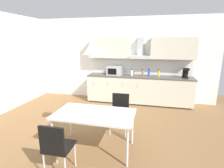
{
  "coord_description": "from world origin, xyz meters",
  "views": [
    {
      "loc": [
        1.31,
        -3.49,
        2.01
      ],
      "look_at": [
        0.36,
        0.55,
        1.0
      ],
      "focal_mm": 28.0,
      "sensor_mm": 36.0,
      "label": 1
    }
  ],
  "objects_px": {
    "microwave": "(114,71)",
    "dining_table": "(94,115)",
    "bottle_blue": "(149,73)",
    "coffee_maker": "(185,73)",
    "chair_near_left": "(56,145)",
    "bottle_yellow": "(159,74)",
    "pendant_lamp": "(93,48)",
    "bottle_white": "(132,73)",
    "chair_far_right": "(120,109)",
    "bottle_brown": "(143,73)"
  },
  "relations": [
    {
      "from": "microwave",
      "to": "chair_far_right",
      "type": "distance_m",
      "value": 2.18
    },
    {
      "from": "pendant_lamp",
      "to": "chair_near_left",
      "type": "bearing_deg",
      "value": -112.42
    },
    {
      "from": "bottle_white",
      "to": "pendant_lamp",
      "type": "relative_size",
      "value": 0.68
    },
    {
      "from": "microwave",
      "to": "bottle_blue",
      "type": "relative_size",
      "value": 1.85
    },
    {
      "from": "microwave",
      "to": "chair_far_right",
      "type": "xyz_separation_m",
      "value": [
        0.58,
        -2.04,
        -0.53
      ]
    },
    {
      "from": "bottle_yellow",
      "to": "chair_near_left",
      "type": "relative_size",
      "value": 0.28
    },
    {
      "from": "coffee_maker",
      "to": "bottle_blue",
      "type": "bearing_deg",
      "value": 179.84
    },
    {
      "from": "chair_far_right",
      "to": "chair_near_left",
      "type": "relative_size",
      "value": 1.0
    },
    {
      "from": "microwave",
      "to": "dining_table",
      "type": "distance_m",
      "value": 2.87
    },
    {
      "from": "coffee_maker",
      "to": "pendant_lamp",
      "type": "height_order",
      "value": "pendant_lamp"
    },
    {
      "from": "chair_near_left",
      "to": "microwave",
      "type": "bearing_deg",
      "value": 88.78
    },
    {
      "from": "coffee_maker",
      "to": "bottle_yellow",
      "type": "xyz_separation_m",
      "value": [
        -0.8,
        -0.02,
        -0.05
      ]
    },
    {
      "from": "coffee_maker",
      "to": "bottle_white",
      "type": "relative_size",
      "value": 1.37
    },
    {
      "from": "coffee_maker",
      "to": "dining_table",
      "type": "relative_size",
      "value": 0.21
    },
    {
      "from": "coffee_maker",
      "to": "microwave",
      "type": "bearing_deg",
      "value": -179.33
    },
    {
      "from": "chair_near_left",
      "to": "chair_far_right",
      "type": "bearing_deg",
      "value": 67.58
    },
    {
      "from": "coffee_maker",
      "to": "bottle_white",
      "type": "bearing_deg",
      "value": 179.87
    },
    {
      "from": "bottle_yellow",
      "to": "dining_table",
      "type": "xyz_separation_m",
      "value": [
        -1.19,
        -2.84,
        -0.34
      ]
    },
    {
      "from": "bottle_white",
      "to": "chair_near_left",
      "type": "bearing_deg",
      "value": -100.12
    },
    {
      "from": "pendant_lamp",
      "to": "coffee_maker",
      "type": "bearing_deg",
      "value": 55.14
    },
    {
      "from": "dining_table",
      "to": "pendant_lamp",
      "type": "xyz_separation_m",
      "value": [
        0.0,
        -0.0,
        1.22
      ]
    },
    {
      "from": "bottle_brown",
      "to": "dining_table",
      "type": "bearing_deg",
      "value": -103.34
    },
    {
      "from": "bottle_yellow",
      "to": "chair_far_right",
      "type": "bearing_deg",
      "value": -112.89
    },
    {
      "from": "bottle_white",
      "to": "bottle_blue",
      "type": "bearing_deg",
      "value": -0.07
    },
    {
      "from": "microwave",
      "to": "bottle_yellow",
      "type": "xyz_separation_m",
      "value": [
        1.44,
        0.01,
        -0.04
      ]
    },
    {
      "from": "bottle_blue",
      "to": "chair_near_left",
      "type": "relative_size",
      "value": 0.3
    },
    {
      "from": "dining_table",
      "to": "chair_near_left",
      "type": "relative_size",
      "value": 1.68
    },
    {
      "from": "bottle_brown",
      "to": "dining_table",
      "type": "relative_size",
      "value": 0.16
    },
    {
      "from": "microwave",
      "to": "dining_table",
      "type": "xyz_separation_m",
      "value": [
        0.25,
        -2.83,
        -0.37
      ]
    },
    {
      "from": "microwave",
      "to": "pendant_lamp",
      "type": "relative_size",
      "value": 1.5
    },
    {
      "from": "microwave",
      "to": "bottle_brown",
      "type": "bearing_deg",
      "value": 2.93
    },
    {
      "from": "bottle_blue",
      "to": "chair_near_left",
      "type": "height_order",
      "value": "bottle_blue"
    },
    {
      "from": "bottle_yellow",
      "to": "pendant_lamp",
      "type": "relative_size",
      "value": 0.75
    },
    {
      "from": "pendant_lamp",
      "to": "dining_table",
      "type": "bearing_deg",
      "value": 90.0
    },
    {
      "from": "bottle_yellow",
      "to": "pendant_lamp",
      "type": "distance_m",
      "value": 3.21
    },
    {
      "from": "coffee_maker",
      "to": "bottle_brown",
      "type": "relative_size",
      "value": 1.28
    },
    {
      "from": "microwave",
      "to": "bottle_yellow",
      "type": "bearing_deg",
      "value": 0.33
    },
    {
      "from": "chair_far_right",
      "to": "pendant_lamp",
      "type": "xyz_separation_m",
      "value": [
        -0.33,
        -0.79,
        1.38
      ]
    },
    {
      "from": "coffee_maker",
      "to": "bottle_yellow",
      "type": "relative_size",
      "value": 1.25
    },
    {
      "from": "bottle_yellow",
      "to": "bottle_blue",
      "type": "relative_size",
      "value": 0.92
    },
    {
      "from": "bottle_blue",
      "to": "chair_far_right",
      "type": "relative_size",
      "value": 0.3
    },
    {
      "from": "coffee_maker",
      "to": "chair_far_right",
      "type": "bearing_deg",
      "value": -128.85
    },
    {
      "from": "microwave",
      "to": "pendant_lamp",
      "type": "bearing_deg",
      "value": -84.96
    },
    {
      "from": "chair_near_left",
      "to": "bottle_yellow",
      "type": "bearing_deg",
      "value": 67.31
    },
    {
      "from": "bottle_yellow",
      "to": "chair_far_right",
      "type": "xyz_separation_m",
      "value": [
        -0.86,
        -2.05,
        -0.49
      ]
    },
    {
      "from": "bottle_white",
      "to": "pendant_lamp",
      "type": "height_order",
      "value": "pendant_lamp"
    },
    {
      "from": "bottle_yellow",
      "to": "dining_table",
      "type": "bearing_deg",
      "value": -112.76
    },
    {
      "from": "coffee_maker",
      "to": "pendant_lamp",
      "type": "bearing_deg",
      "value": -124.86
    },
    {
      "from": "bottle_blue",
      "to": "pendant_lamp",
      "type": "height_order",
      "value": "pendant_lamp"
    },
    {
      "from": "microwave",
      "to": "dining_table",
      "type": "bearing_deg",
      "value": -84.96
    }
  ]
}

